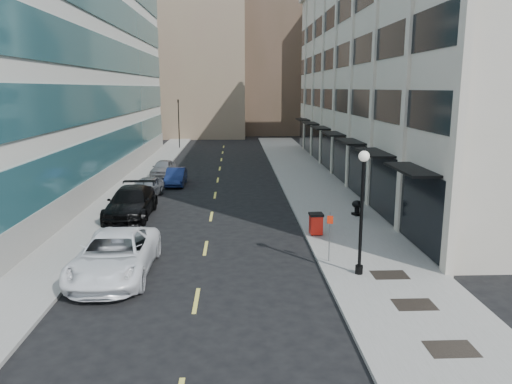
{
  "coord_description": "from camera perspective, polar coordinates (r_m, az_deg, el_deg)",
  "views": [
    {
      "loc": [
        1.43,
        -14.83,
        7.5
      ],
      "look_at": [
        2.53,
        10.86,
        2.12
      ],
      "focal_mm": 35.0,
      "sensor_mm": 36.0,
      "label": 1
    }
  ],
  "objects": [
    {
      "name": "ground",
      "position": [
        16.68,
        -7.37,
        -15.01
      ],
      "size": [
        160.0,
        160.0,
        0.0
      ],
      "primitive_type": "plane",
      "color": "black",
      "rests_on": "ground"
    },
    {
      "name": "car_grey_sedan",
      "position": [
        44.14,
        -10.56,
        2.73
      ],
      "size": [
        2.07,
        4.2,
        1.38
      ],
      "primitive_type": "imported",
      "rotation": [
        0.0,
        0.0,
        -0.11
      ],
      "color": "gray",
      "rests_on": "ground"
    },
    {
      "name": "skyline_tan_far",
      "position": [
        94.17,
        -12.24,
        13.68
      ],
      "size": [
        12.0,
        14.0,
        22.0
      ],
      "primitive_type": "cube",
      "color": "#806F53",
      "rests_on": "ground"
    },
    {
      "name": "urn_planter",
      "position": [
        29.88,
        11.5,
        -1.6
      ],
      "size": [
        0.64,
        0.64,
        0.89
      ],
      "rotation": [
        0.0,
        0.0,
        0.37
      ],
      "color": "black",
      "rests_on": "sidewalk_right"
    },
    {
      "name": "car_white_van",
      "position": [
        21.06,
        -15.82,
        -6.97
      ],
      "size": [
        2.92,
        6.33,
        1.76
      ],
      "primitive_type": "imported",
      "rotation": [
        0.0,
        0.0,
        0.0
      ],
      "color": "white",
      "rests_on": "ground"
    },
    {
      "name": "traffic_signal",
      "position": [
        63.23,
        -8.89,
        10.06
      ],
      "size": [
        0.66,
        0.66,
        6.98
      ],
      "color": "black",
      "rests_on": "ground"
    },
    {
      "name": "sidewalk_left",
      "position": [
        36.48,
        -14.96,
        -0.34
      ],
      "size": [
        3.0,
        80.0,
        0.15
      ],
      "primitive_type": "cube",
      "color": "gray",
      "rests_on": "ground"
    },
    {
      "name": "car_silver_sedan",
      "position": [
        35.49,
        -12.4,
        0.5
      ],
      "size": [
        2.21,
        4.34,
        1.41
      ],
      "primitive_type": "imported",
      "rotation": [
        0.0,
        0.0,
        -0.13
      ],
      "color": "gray",
      "rests_on": "ground"
    },
    {
      "name": "grate_near",
      "position": [
        16.02,
        21.42,
        -16.35
      ],
      "size": [
        1.4,
        1.0,
        0.01
      ],
      "primitive_type": "cube",
      "color": "black",
      "rests_on": "sidewalk_right"
    },
    {
      "name": "building_right",
      "position": [
        44.63,
        18.37,
        13.15
      ],
      "size": [
        15.3,
        46.5,
        18.25
      ],
      "color": "beige",
      "rests_on": "ground"
    },
    {
      "name": "car_blue_sedan",
      "position": [
        39.62,
        -9.14,
        1.74
      ],
      "size": [
        1.43,
        4.09,
        1.35
      ],
      "primitive_type": "imported",
      "rotation": [
        0.0,
        0.0,
        0.0
      ],
      "color": "#14214D",
      "rests_on": "ground"
    },
    {
      "name": "building_left",
      "position": [
        45.36,
        -25.78,
        13.82
      ],
      "size": [
        16.14,
        46.0,
        20.0
      ],
      "color": "beige",
      "rests_on": "ground"
    },
    {
      "name": "trash_bin",
      "position": [
        25.61,
        6.87,
        -3.55
      ],
      "size": [
        0.72,
        0.79,
        1.12
      ],
      "rotation": [
        0.0,
        0.0,
        0.05
      ],
      "color": "red",
      "rests_on": "sidewalk_right"
    },
    {
      "name": "lamppost",
      "position": [
        19.95,
        12.03,
        -1.04
      ],
      "size": [
        0.42,
        0.42,
        5.11
      ],
      "color": "black",
      "rests_on": "sidewalk_right"
    },
    {
      "name": "grate_mid",
      "position": [
        18.51,
        17.65,
        -12.15
      ],
      "size": [
        1.4,
        1.0,
        0.01
      ],
      "primitive_type": "cube",
      "color": "black",
      "rests_on": "sidewalk_right"
    },
    {
      "name": "skyline_tan_near",
      "position": [
        83.26,
        -6.45,
        16.21
      ],
      "size": [
        14.0,
        18.0,
        28.0
      ],
      "primitive_type": "cube",
      "color": "#806F53",
      "rests_on": "ground"
    },
    {
      "name": "skyline_stone",
      "position": [
        82.55,
        9.38,
        13.39
      ],
      "size": [
        10.0,
        14.0,
        20.0
      ],
      "primitive_type": "cube",
      "color": "beige",
      "rests_on": "ground"
    },
    {
      "name": "road_centerline",
      "position": [
        32.73,
        -4.9,
        -1.47
      ],
      "size": [
        0.15,
        68.2,
        0.01
      ],
      "color": "#D8CC4C",
      "rests_on": "ground"
    },
    {
      "name": "grate_far",
      "position": [
        20.95,
        15.03,
        -9.13
      ],
      "size": [
        1.4,
        1.0,
        0.01
      ],
      "primitive_type": "cube",
      "color": "black",
      "rests_on": "sidewalk_right"
    },
    {
      "name": "skyline_brown",
      "position": [
        87.59,
        1.95,
        18.03
      ],
      "size": [
        12.0,
        16.0,
        34.0
      ],
      "primitive_type": "cube",
      "color": "brown",
      "rests_on": "ground"
    },
    {
      "name": "car_black_pickup",
      "position": [
        30.2,
        -14.09,
        -1.21
      ],
      "size": [
        2.49,
        6.07,
        1.76
      ],
      "primitive_type": "imported",
      "rotation": [
        0.0,
        0.0,
        -0.0
      ],
      "color": "black",
      "rests_on": "ground"
    },
    {
      "name": "sign_post",
      "position": [
        21.56,
        8.42,
        -4.27
      ],
      "size": [
        0.25,
        0.11,
        2.18
      ],
      "rotation": [
        0.0,
        0.0,
        -0.31
      ],
      "color": "slate",
      "rests_on": "sidewalk_right"
    },
    {
      "name": "sidewalk_right",
      "position": [
        36.12,
        7.27,
        -0.15
      ],
      "size": [
        5.0,
        80.0,
        0.15
      ],
      "primitive_type": "cube",
      "color": "gray",
      "rests_on": "ground"
    }
  ]
}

